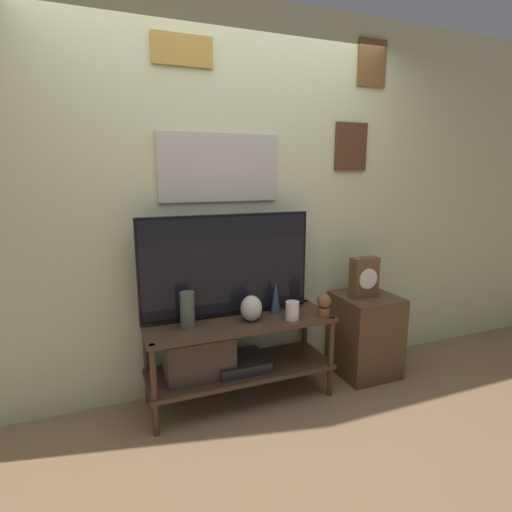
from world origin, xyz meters
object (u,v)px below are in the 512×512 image
Objects in this scene: mantel_clock at (364,277)px; television at (227,265)px; vase_tall_ceramic at (187,310)px; vase_slim_bronze at (276,298)px; candle_jar at (292,311)px; decorative_bust at (324,304)px; vase_urn_stoneware at (251,308)px.

television is at bearing 174.58° from mantel_clock.
vase_tall_ceramic is at bearing -179.69° from mantel_clock.
vase_slim_bronze is (0.33, -0.08, -0.25)m from television.
television is 0.54m from candle_jar.
vase_slim_bronze is 0.34m from decorative_bust.
mantel_clock is (0.94, 0.04, 0.11)m from vase_urn_stoneware.
decorative_bust is 0.53× the size of mantel_clock.
vase_tall_ceramic is at bearing 175.24° from vase_urn_stoneware.
candle_jar is 0.70m from mantel_clock.
decorative_bust is (0.24, -0.02, 0.02)m from candle_jar.
candle_jar is at bearing -169.45° from mantel_clock.
decorative_bust is at bearing -10.89° from vase_urn_stoneware.
television is 4.98× the size of vase_tall_ceramic.
television is at bearing 19.60° from vase_tall_ceramic.
television reaches higher than vase_urn_stoneware.
vase_urn_stoneware is (0.43, -0.04, -0.03)m from vase_tall_ceramic.
vase_tall_ceramic is 0.94m from decorative_bust.
mantel_clock is at bearing 17.89° from decorative_bust.
mantel_clock is (0.73, -0.03, 0.08)m from vase_slim_bronze.
mantel_clock is (0.43, 0.14, 0.12)m from decorative_bust.
television is 5.03× the size of vase_slim_bronze.
vase_slim_bronze reaches higher than decorative_bust.
decorative_bust is at bearing -29.39° from vase_slim_bronze.
candle_jar is at bearing -29.94° from television.
vase_tall_ceramic is 0.43m from vase_urn_stoneware.
decorative_bust is (0.50, -0.10, -0.00)m from vase_urn_stoneware.
decorative_bust is at bearing -20.98° from television.
vase_urn_stoneware is at bearing 169.11° from decorative_bust.
candle_jar is 0.42× the size of mantel_clock.
television is 9.36× the size of candle_jar.
vase_slim_bronze is at bearing 110.95° from candle_jar.
mantel_clock reaches higher than vase_urn_stoneware.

